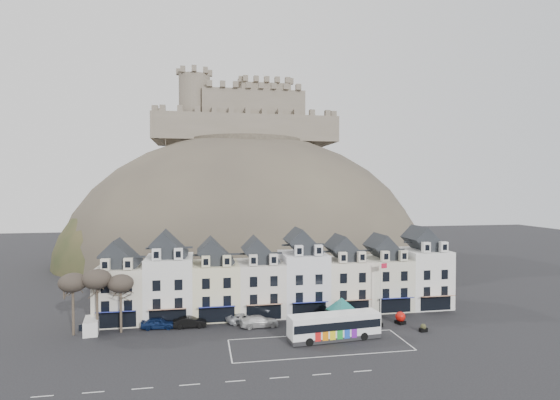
# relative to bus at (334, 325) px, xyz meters

# --- Properties ---
(ground) EXTENTS (300.00, 300.00, 0.00)m
(ground) POSITION_rel_bus_xyz_m (-4.37, -2.75, -1.86)
(ground) COLOR black
(ground) RESTS_ON ground
(coach_bay_markings) EXTENTS (22.00, 7.50, 0.01)m
(coach_bay_markings) POSITION_rel_bus_xyz_m (-2.37, -1.50, -1.86)
(coach_bay_markings) COLOR silver
(coach_bay_markings) RESTS_ON ground
(townhouse_terrace) EXTENTS (54.40, 9.35, 11.80)m
(townhouse_terrace) POSITION_rel_bus_xyz_m (-4.23, 13.22, 3.44)
(townhouse_terrace) COLOR beige
(townhouse_terrace) RESTS_ON ground
(castle_hill) EXTENTS (100.00, 76.00, 68.00)m
(castle_hill) POSITION_rel_bus_xyz_m (-3.12, 66.21, -1.75)
(castle_hill) COLOR #3E3730
(castle_hill) RESTS_ON ground
(castle) EXTENTS (50.20, 22.20, 22.00)m
(castle) POSITION_rel_bus_xyz_m (-3.87, 73.19, 38.33)
(castle) COLOR #6A6051
(castle) RESTS_ON ground
(tree_left_far) EXTENTS (3.61, 3.61, 8.24)m
(tree_left_far) POSITION_rel_bus_xyz_m (-33.37, 7.75, 5.04)
(tree_left_far) COLOR #3D2F27
(tree_left_far) RESTS_ON ground
(tree_left_mid) EXTENTS (3.78, 3.78, 8.64)m
(tree_left_mid) POSITION_rel_bus_xyz_m (-30.37, 7.75, 5.38)
(tree_left_mid) COLOR #3D2F27
(tree_left_mid) RESTS_ON ground
(tree_left_near) EXTENTS (3.43, 3.43, 7.84)m
(tree_left_near) POSITION_rel_bus_xyz_m (-27.37, 7.75, 4.69)
(tree_left_near) COLOR #3D2F27
(tree_left_near) RESTS_ON ground
(bus) EXTENTS (12.14, 3.94, 3.37)m
(bus) POSITION_rel_bus_xyz_m (0.00, 0.00, 0.00)
(bus) COLOR #262628
(bus) RESTS_ON ground
(bus_shelter) EXTENTS (6.06, 6.06, 4.15)m
(bus_shelter) POSITION_rel_bus_xyz_m (2.51, 4.58, 1.36)
(bus_shelter) COLOR black
(bus_shelter) RESTS_ON ground
(red_buoy) EXTENTS (1.50, 1.50, 1.75)m
(red_buoy) POSITION_rel_bus_xyz_m (11.24, 4.51, -0.97)
(red_buoy) COLOR black
(red_buoy) RESTS_ON ground
(flagpole) EXTENTS (1.18, 0.44, 8.48)m
(flagpole) POSITION_rel_bus_xyz_m (9.51, 7.28, 2.98)
(flagpole) COLOR silver
(flagpole) RESTS_ON ground
(white_van) EXTENTS (2.41, 4.40, 1.91)m
(white_van) POSITION_rel_bus_xyz_m (-31.23, 8.26, -0.90)
(white_van) COLOR silver
(white_van) RESTS_ON ground
(planter_west) EXTENTS (1.21, 0.82, 1.11)m
(planter_west) POSITION_rel_bus_xyz_m (7.63, 3.68, -1.33)
(planter_west) COLOR black
(planter_west) RESTS_ON ground
(planter_east) EXTENTS (1.16, 0.76, 1.09)m
(planter_east) POSITION_rel_bus_xyz_m (12.76, 0.75, -1.34)
(planter_east) COLOR black
(planter_east) RESTS_ON ground
(car_navy) EXTENTS (4.71, 2.11, 1.57)m
(car_navy) POSITION_rel_bus_xyz_m (-22.60, 8.45, -1.07)
(car_navy) COLOR #0E1E49
(car_navy) RESTS_ON ground
(car_black) EXTENTS (4.57, 1.62, 1.50)m
(car_black) POSITION_rel_bus_xyz_m (-18.29, 8.15, -1.11)
(car_black) COLOR black
(car_black) RESTS_ON ground
(car_silver) EXTENTS (5.17, 3.79, 1.33)m
(car_silver) POSITION_rel_bus_xyz_m (-10.89, 9.25, -1.20)
(car_silver) COLOR silver
(car_silver) RESTS_ON ground
(car_white) EXTENTS (5.56, 2.61, 1.57)m
(car_white) POSITION_rel_bus_xyz_m (-8.77, 6.75, -1.08)
(car_white) COLOR #BDBDBD
(car_white) RESTS_ON ground
(car_maroon) EXTENTS (4.10, 2.00, 1.35)m
(car_maroon) POSITION_rel_bus_xyz_m (0.43, 7.83, -1.19)
(car_maroon) COLOR #530410
(car_maroon) RESTS_ON ground
(car_charcoal) EXTENTS (4.95, 2.28, 1.57)m
(car_charcoal) POSITION_rel_bus_xyz_m (3.62, 8.71, -1.07)
(car_charcoal) COLOR black
(car_charcoal) RESTS_ON ground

